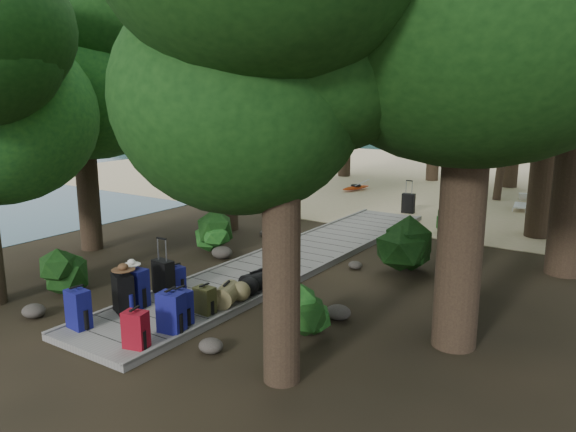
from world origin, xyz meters
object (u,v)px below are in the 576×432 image
Objects in this scene: backpack_left_b at (123,291)px; backpack_right_b at (171,310)px; suitcase_on_boardwalk at (163,277)px; duffel_right_black at (256,282)px; backpack_right_a at (136,328)px; backpack_right_c at (180,305)px; sun_lounger at (522,202)px; backpack_left_c at (136,286)px; duffel_right_khaki at (227,295)px; backpack_right_d at (205,299)px; kayak at (356,187)px; backpack_left_d at (176,277)px; lone_suitcase_on_sand at (408,203)px; backpack_left_a at (78,307)px.

backpack_left_b is 1.37m from backpack_right_b.
duffel_right_black is at bearing 45.10° from suitcase_on_boardwalk.
backpack_right_a is 0.98× the size of backpack_right_c.
sun_lounger reaches higher than duffel_right_black.
backpack_left_c is 0.75m from suitcase_on_boardwalk.
backpack_right_a is 0.86× the size of backpack_right_b.
backpack_right_c reaches higher than duffel_right_khaki.
duffel_right_khaki is at bearing 86.36° from backpack_right_c.
suitcase_on_boardwalk is at bearing 169.29° from backpack_right_d.
backpack_right_c reaches higher than kayak.
backpack_left_d is (-0.03, 1.06, -0.13)m from backpack_left_c.
lone_suitcase_on_sand is (0.86, 11.38, -0.16)m from backpack_left_b.
suitcase_on_boardwalk reaches higher than kayak.
backpack_right_c is 2.03m from duffel_right_black.
backpack_left_c is at bearing -77.39° from backpack_left_d.
backpack_left_a is at bearing -79.24° from backpack_left_d.
sun_lounger is (2.72, 13.88, -0.17)m from backpack_right_c.
duffel_right_khaki is at bearing -79.06° from duffel_right_black.
backpack_right_d is 1.43m from duffel_right_black.
backpack_right_a is (1.37, -2.25, 0.06)m from backpack_left_d.
backpack_left_b is at bearing -63.79° from kayak.
backpack_right_b reaches higher than lone_suitcase_on_sand.
backpack_left_b reaches higher than backpack_right_a.
backpack_left_d is at bearing 157.02° from backpack_right_d.
backpack_right_b is at bearing -21.82° from backpack_left_c.
duffel_right_black is 12.14m from sun_lounger.
lone_suitcase_on_sand is 0.40× the size of sun_lounger.
backpack_right_b is 0.24× the size of kayak.
suitcase_on_boardwalk is at bearing -116.52° from sun_lounger.
suitcase_on_boardwalk is at bearing -130.49° from duffel_right_black.
kayak is (-2.58, 15.29, -0.32)m from backpack_left_a.
backpack_left_d is 0.82× the size of backpack_right_a.
suitcase_on_boardwalk is (-1.35, 0.30, 0.07)m from backpack_right_d.
duffel_right_khaki is (-0.01, 1.43, -0.18)m from backpack_right_b.
backpack_left_a is 0.91m from backpack_left_b.
backpack_right_a reaches higher than backpack_right_d.
backpack_left_c is 0.48× the size of sun_lounger.
backpack_left_b is 1.49m from backpack_right_d.
suitcase_on_boardwalk reaches higher than duffel_right_khaki.
duffel_right_khaki is (0.02, 2.16, -0.13)m from backpack_right_a.
lone_suitcase_on_sand is at bearing -24.85° from kayak.
backpack_right_b reaches higher than backpack_left_d.
duffel_right_khaki is 0.91m from duffel_right_black.
backpack_right_c is at bearing -90.57° from backpack_right_d.
backpack_left_b reaches higher than backpack_left_d.
duffel_right_black is (0.02, 3.07, -0.13)m from backpack_right_a.
backpack_left_b is 1.25× the size of duffel_right_black.
backpack_right_b is at bearing -95.01° from lone_suitcase_on_sand.
backpack_right_c is (-0.11, 0.32, -0.04)m from backpack_right_b.
backpack_right_a is 0.21× the size of kayak.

